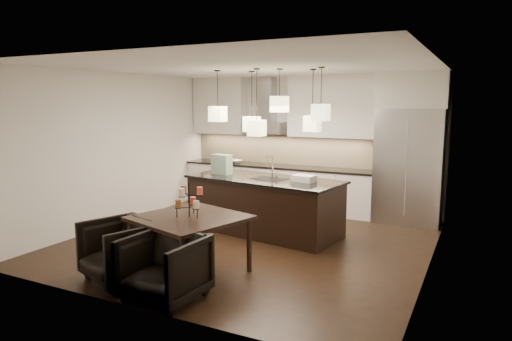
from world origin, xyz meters
The scene contains 37 objects.
floor centered at (0.00, 0.00, -0.01)m, with size 5.50×5.50×0.02m, color black.
ceiling centered at (0.00, 0.00, 2.81)m, with size 5.50×5.50×0.02m, color white.
wall_back centered at (0.00, 2.76, 1.40)m, with size 5.50×0.02×2.80m, color silver.
wall_front centered at (0.00, -2.76, 1.40)m, with size 5.50×0.02×2.80m, color silver.
wall_left centered at (-2.76, 0.00, 1.40)m, with size 0.02×5.50×2.80m, color silver.
wall_right centered at (2.76, 0.00, 1.40)m, with size 0.02×5.50×2.80m, color silver.
refrigerator centered at (2.10, 2.38, 1.07)m, with size 1.20×0.72×2.15m, color #B7B7BA.
fridge_panel centered at (2.10, 2.38, 2.47)m, with size 1.26×0.72×0.65m, color silver.
lower_cabinets centered at (-0.62, 2.43, 0.44)m, with size 4.21×0.62×0.88m, color silver.
countertop centered at (-0.62, 2.43, 0.90)m, with size 4.21×0.66×0.04m, color black.
backsplash centered at (-0.62, 2.73, 1.24)m, with size 4.21×0.02×0.63m, color beige.
upper_cab_left centered at (-2.10, 2.57, 2.17)m, with size 1.25×0.35×1.25m, color silver.
upper_cab_right centered at (0.55, 2.57, 2.17)m, with size 1.86×0.35×1.25m, color silver.
hood_canopy centered at (-0.93, 2.48, 1.72)m, with size 0.90×0.52×0.24m, color #B7B7BA.
hood_chimney centered at (-0.93, 2.59, 2.32)m, with size 0.30×0.28×0.96m, color #B7B7BA.
fruit_bowl centered at (-1.60, 2.38, 0.95)m, with size 0.26×0.26×0.06m, color silver.
island_body centered at (-0.03, 0.58, 0.46)m, with size 2.63×1.05×0.92m, color black.
island_top centered at (-0.03, 0.58, 0.95)m, with size 2.71×1.13×0.04m, color black.
faucet centered at (0.09, 0.66, 1.17)m, with size 0.11×0.25×0.40m, color silver, non-canonical shape.
tote_bag centered at (-0.92, 0.63, 1.14)m, with size 0.36×0.19×0.36m, color #215F2F.
food_container centered at (0.71, 0.56, 1.02)m, with size 0.36×0.25×0.11m, color silver.
dining_table centered at (-0.10, -1.57, 0.38)m, with size 1.28×1.28×0.77m, color black, non-canonical shape.
candelabra centered at (-0.10, -1.57, 0.99)m, with size 0.37×0.37×0.45m, color black, non-canonical shape.
candle_a centered at (0.04, -1.61, 0.95)m, with size 0.08×0.08×0.10m, color beige.
candle_b centered at (-0.13, -1.43, 0.95)m, with size 0.08×0.08×0.10m, color #DA4F3B.
candle_c centered at (-0.20, -1.67, 0.95)m, with size 0.08×0.08×0.10m, color #955129.
candle_d centered at (0.04, -1.51, 1.11)m, with size 0.08×0.08×0.10m, color #DA4F3B.
candle_e centered at (-0.22, -1.51, 1.11)m, with size 0.08×0.08×0.10m, color #955129.
candle_f centered at (-0.12, -1.70, 1.11)m, with size 0.08×0.08×0.10m, color beige.
armchair_left centered at (-0.75, -2.18, 0.39)m, with size 0.83×0.85×0.77m, color black.
armchair_right centered at (0.15, -2.44, 0.38)m, with size 0.82×0.84×0.77m, color black.
pendant_a centered at (-0.81, 0.34, 2.06)m, with size 0.24×0.24×0.26m, color beige.
pendant_b centered at (-0.38, 0.79, 1.88)m, with size 0.24×0.24×0.26m, color beige.
pendant_c centered at (0.29, 0.47, 2.23)m, with size 0.24×0.24×0.26m, color beige.
pendant_d centered at (0.76, 0.77, 1.91)m, with size 0.24×0.24×0.26m, color beige.
pendant_e centered at (1.03, 0.40, 2.11)m, with size 0.24×0.24×0.26m, color beige.
pendant_f centered at (-0.02, 0.26, 1.84)m, with size 0.24×0.24×0.26m, color beige.
Camera 1 is at (3.33, -6.42, 2.27)m, focal length 32.00 mm.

